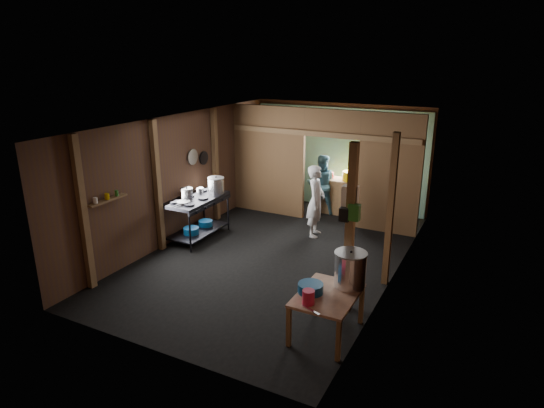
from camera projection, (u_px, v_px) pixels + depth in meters
The scene contains 43 objects.
floor at pixel (277, 254), 9.14m from camera, with size 4.50×7.00×0.00m, color black.
ceiling at pixel (277, 121), 8.33m from camera, with size 4.50×7.00×0.00m, color #454241.
wall_back at pixel (339, 156), 11.69m from camera, with size 4.50×0.00×2.60m, color #482D1A.
wall_front at pixel (150, 262), 5.78m from camera, with size 4.50×0.00×2.60m, color #482D1A.
wall_left at pixel (180, 177), 9.71m from camera, with size 0.00×7.00×2.60m, color #482D1A.
wall_right at pixel (398, 208), 7.76m from camera, with size 0.00×7.00×2.60m, color #482D1A.
partition_left at pixel (269, 161), 11.17m from camera, with size 1.85×0.10×2.60m, color brown.
partition_right at pixel (389, 174), 9.91m from camera, with size 1.35×0.10×2.60m, color brown.
partition_header at pixel (332, 123), 10.17m from camera, with size 1.30×0.10×0.60m, color brown.
turquoise_panel at pixel (339, 158), 11.66m from camera, with size 4.40×0.06×2.50m, color #64B3A3.
back_counter at pixel (342, 196), 11.37m from camera, with size 1.20×0.50×0.85m, color brown.
wall_clock at pixel (349, 133), 11.31m from camera, with size 0.20×0.20×0.03m, color white.
post_left_a at pixel (83, 214), 7.49m from camera, with size 0.10×0.12×2.60m, color brown.
post_left_b at pixel (158, 187), 9.01m from camera, with size 0.10×0.12×2.60m, color brown.
post_left_c at pixel (215, 165), 10.70m from camera, with size 0.10×0.12×2.60m, color brown.
post_right at pixel (390, 211), 7.62m from camera, with size 0.10×0.12×2.60m, color brown.
post_free at pixel (350, 230), 6.83m from camera, with size 0.12×0.12×2.60m, color brown.
cross_beam at pixel (321, 134), 10.32m from camera, with size 4.40×0.12×0.12m, color brown.
pan_lid_big at pixel (193, 157), 9.92m from camera, with size 0.34×0.34×0.03m, color gray.
pan_lid_small at pixel (204, 158), 10.29m from camera, with size 0.30×0.30×0.03m, color black.
wall_shelf at pixel (107, 200), 7.86m from camera, with size 0.14×0.80×0.03m, color brown.
jar_white at pixel (95, 200), 7.63m from camera, with size 0.07×0.07×0.10m, color white.
jar_yellow at pixel (107, 196), 7.84m from camera, with size 0.08×0.08×0.10m, color #CCA002.
jar_green at pixel (117, 193), 8.03m from camera, with size 0.06×0.06×0.10m, color #246A1F.
bag_white at pixel (350, 197), 6.77m from camera, with size 0.22×0.15×0.32m, color white.
bag_green at pixel (354, 212), 6.66m from camera, with size 0.16×0.12×0.24m, color #246A1F.
bag_black at pixel (344, 215), 6.72m from camera, with size 0.14×0.10×0.20m, color black.
gas_range at pixel (197, 218), 9.83m from camera, with size 0.78×1.51×0.89m, color black, non-canonical shape.
prep_table at pixel (327, 314), 6.47m from camera, with size 0.77×1.06×0.63m, color tan, non-canonical shape.
stove_pot_large at pixel (216, 186), 9.98m from camera, with size 0.36×0.36×0.36m, color silver, non-canonical shape.
stove_pot_med at pixel (187, 193), 9.66m from camera, with size 0.26×0.26×0.23m, color silver, non-canonical shape.
stove_saucepan at pixel (200, 190), 10.06m from camera, with size 0.15×0.15×0.10m, color silver.
frying_pan at pixel (183, 202), 9.32m from camera, with size 0.27×0.49×0.06m, color gray, non-canonical shape.
blue_tub_front at pixel (191, 231), 9.69m from camera, with size 0.33×0.33×0.13m, color navy.
blue_tub_back at pixel (206, 223), 10.13m from camera, with size 0.31×0.31×0.12m, color navy.
stock_pot at pixel (350, 270), 6.52m from camera, with size 0.46×0.46×0.53m, color silver, non-canonical shape.
wash_basin at pixel (311, 288), 6.40m from camera, with size 0.35×0.35×0.13m, color navy.
pink_bucket at pixel (308, 297), 6.10m from camera, with size 0.16×0.16×0.20m, color red.
knife at pixel (311, 310), 5.97m from camera, with size 0.30×0.04×0.01m, color silver.
yellow_tub at pixel (351, 176), 11.12m from camera, with size 0.40×0.40×0.22m, color #CCA002.
red_cup at pixel (331, 175), 11.35m from camera, with size 0.13×0.13×0.15m, color #C40E00.
cook at pixel (316, 201), 9.86m from camera, with size 0.56×0.37×1.55m, color silver.
worker_back at pixel (321, 184), 11.27m from camera, with size 0.71×0.55×1.46m, color #376577.
Camera 1 is at (3.75, -7.49, 3.79)m, focal length 30.81 mm.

